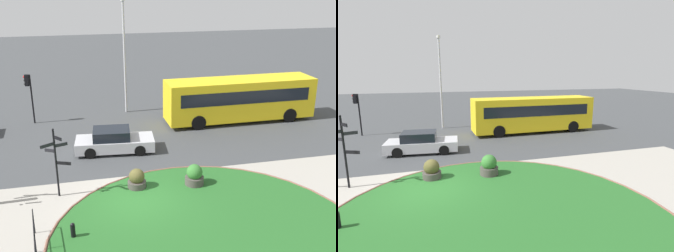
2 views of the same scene
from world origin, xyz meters
TOP-DOWN VIEW (x-y plane):
  - ground at (0.00, 0.00)m, footprint 120.00×120.00m
  - sidewalk_paving at (0.00, -1.70)m, footprint 32.00×8.60m
  - grass_island at (2.40, -3.41)m, footprint 12.46×12.46m
  - grass_kerb_ring at (2.40, -3.41)m, footprint 12.77×12.77m
  - signpost_directional at (-3.39, 1.32)m, footprint 1.25×0.70m
  - bollard_foreground at (-2.83, -2.21)m, footprint 0.19×0.19m
  - bus_yellow at (8.85, 9.55)m, footprint 10.47×2.59m
  - car_far_lane at (-0.33, 6.03)m, footprint 4.65×2.25m
  - traffic_light_near at (-5.36, 12.32)m, footprint 0.49×0.30m
  - lamppost_tall at (1.38, 13.36)m, footprint 0.32×0.32m
  - planter_near_signpost at (0.22, 1.21)m, footprint 0.89×0.89m
  - planter_kerbside at (2.99, 0.88)m, footprint 0.92×0.92m

SIDE VIEW (x-z plane):
  - ground at x=0.00m, z-range 0.00..0.00m
  - sidewalk_paving at x=0.00m, z-range 0.00..0.02m
  - grass_island at x=2.40m, z-range 0.00..0.10m
  - grass_kerb_ring at x=2.40m, z-range 0.00..0.11m
  - bollard_foreground at x=-2.83m, z-range 0.01..0.71m
  - planter_near_signpost at x=0.22m, z-range -0.05..0.98m
  - planter_kerbside at x=2.99m, z-range -0.06..1.07m
  - car_far_lane at x=-0.33m, z-range -0.05..1.33m
  - bus_yellow at x=8.85m, z-range 0.12..3.13m
  - signpost_directional at x=-3.39m, z-range 0.26..3.61m
  - traffic_light_near at x=-5.36m, z-range 0.81..4.26m
  - lamppost_tall at x=1.38m, z-range 0.29..8.60m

